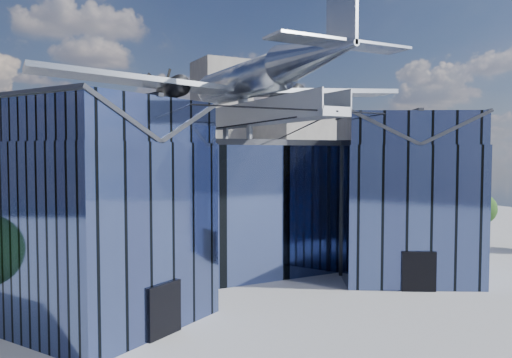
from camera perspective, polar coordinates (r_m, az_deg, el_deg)
name	(u,v)px	position (r m, az deg, el deg)	size (l,w,h in m)	color
ground_plane	(270,291)	(33.14, 1.64, -12.69)	(120.00, 120.00, 0.00)	gray
museum	(232,199)	(37.25, -2.73, -2.28)	(32.88, 24.50, 17.60)	#3E4D7E
bg_towers	(119,146)	(80.16, -15.38, 3.64)	(77.00, 24.50, 26.00)	gray
tree_side_e	(481,209)	(55.35, 24.31, -3.13)	(3.97, 3.97, 4.89)	#342214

